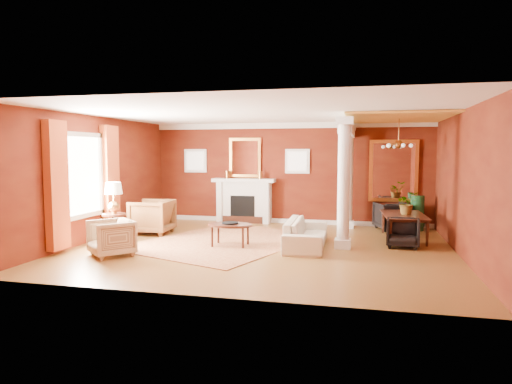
% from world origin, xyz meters
% --- Properties ---
extents(ground, '(8.00, 8.00, 0.00)m').
position_xyz_m(ground, '(0.00, 0.00, 0.00)').
color(ground, brown).
rests_on(ground, ground).
extents(room_shell, '(8.04, 7.04, 2.92)m').
position_xyz_m(room_shell, '(0.00, 0.00, 2.02)').
color(room_shell, '#5E200D').
rests_on(room_shell, ground).
extents(fireplace, '(1.85, 0.42, 1.29)m').
position_xyz_m(fireplace, '(-1.30, 3.32, 0.65)').
color(fireplace, silver).
rests_on(fireplace, ground).
extents(overmantel_mirror, '(0.95, 0.07, 1.15)m').
position_xyz_m(overmantel_mirror, '(-1.30, 3.45, 1.90)').
color(overmantel_mirror, gold).
rests_on(overmantel_mirror, fireplace).
extents(flank_window_left, '(0.70, 0.07, 0.70)m').
position_xyz_m(flank_window_left, '(-2.85, 3.46, 1.80)').
color(flank_window_left, silver).
rests_on(flank_window_left, room_shell).
extents(flank_window_right, '(0.70, 0.07, 0.70)m').
position_xyz_m(flank_window_right, '(0.25, 3.46, 1.80)').
color(flank_window_right, silver).
rests_on(flank_window_right, room_shell).
extents(left_window, '(0.21, 2.55, 2.60)m').
position_xyz_m(left_window, '(-3.89, -0.60, 1.42)').
color(left_window, white).
rests_on(left_window, room_shell).
extents(column_front, '(0.36, 0.36, 2.80)m').
position_xyz_m(column_front, '(1.70, 0.30, 1.43)').
color(column_front, silver).
rests_on(column_front, ground).
extents(column_back, '(0.36, 0.36, 2.80)m').
position_xyz_m(column_back, '(1.70, 3.00, 1.43)').
color(column_back, silver).
rests_on(column_back, ground).
extents(header_beam, '(0.30, 3.20, 0.32)m').
position_xyz_m(header_beam, '(1.70, 1.90, 2.62)').
color(header_beam, silver).
rests_on(header_beam, column_front).
extents(amber_ceiling, '(2.30, 3.40, 0.04)m').
position_xyz_m(amber_ceiling, '(2.85, 1.75, 2.87)').
color(amber_ceiling, gold).
rests_on(amber_ceiling, room_shell).
extents(dining_mirror, '(1.30, 0.07, 1.70)m').
position_xyz_m(dining_mirror, '(2.90, 3.45, 1.55)').
color(dining_mirror, gold).
rests_on(dining_mirror, room_shell).
extents(chandelier, '(0.60, 0.62, 0.75)m').
position_xyz_m(chandelier, '(2.90, 1.80, 2.25)').
color(chandelier, '#AA7135').
rests_on(chandelier, room_shell).
extents(crown_trim, '(8.00, 0.08, 0.16)m').
position_xyz_m(crown_trim, '(0.00, 3.46, 2.82)').
color(crown_trim, silver).
rests_on(crown_trim, room_shell).
extents(base_trim, '(8.00, 0.08, 0.12)m').
position_xyz_m(base_trim, '(0.00, 3.46, 0.06)').
color(base_trim, silver).
rests_on(base_trim, ground).
extents(rug, '(4.43, 5.06, 0.02)m').
position_xyz_m(rug, '(-0.95, 0.43, 0.01)').
color(rug, maroon).
rests_on(rug, ground).
extents(sofa, '(0.66, 2.08, 0.81)m').
position_xyz_m(sofa, '(0.92, 0.24, 0.40)').
color(sofa, beige).
rests_on(sofa, ground).
extents(armchair_leopard, '(0.91, 0.97, 0.96)m').
position_xyz_m(armchair_leopard, '(-3.08, 0.96, 0.48)').
color(armchair_leopard, black).
rests_on(armchair_leopard, ground).
extents(armchair_stripe, '(1.06, 1.06, 0.80)m').
position_xyz_m(armchair_stripe, '(-2.75, -1.51, 0.40)').
color(armchair_stripe, tan).
rests_on(armchair_stripe, ground).
extents(coffee_table, '(0.99, 0.99, 0.50)m').
position_xyz_m(coffee_table, '(-0.71, -0.07, 0.45)').
color(coffee_table, black).
rests_on(coffee_table, ground).
extents(coffee_book, '(0.16, 0.07, 0.22)m').
position_xyz_m(coffee_book, '(-0.71, 0.01, 0.61)').
color(coffee_book, black).
rests_on(coffee_book, coffee_table).
extents(side_table, '(0.55, 0.55, 1.38)m').
position_xyz_m(side_table, '(-3.50, -0.12, 0.91)').
color(side_table, black).
rests_on(side_table, ground).
extents(dining_table, '(0.70, 1.74, 0.95)m').
position_xyz_m(dining_table, '(3.09, 1.65, 0.48)').
color(dining_table, black).
rests_on(dining_table, ground).
extents(dining_chair_near, '(0.72, 0.69, 0.70)m').
position_xyz_m(dining_chair_near, '(2.97, 0.70, 0.35)').
color(dining_chair_near, black).
rests_on(dining_chair_near, ground).
extents(dining_chair_far, '(0.98, 0.95, 0.81)m').
position_xyz_m(dining_chair_far, '(2.86, 2.96, 0.41)').
color(dining_chair_far, black).
rests_on(dining_chair_far, ground).
extents(green_urn, '(0.39, 0.39, 0.94)m').
position_xyz_m(green_urn, '(3.50, 3.00, 0.37)').
color(green_urn, '#14401E').
rests_on(green_urn, ground).
extents(potted_plant, '(0.66, 0.69, 0.42)m').
position_xyz_m(potted_plant, '(3.11, 1.64, 1.16)').
color(potted_plant, '#26591E').
rests_on(potted_plant, dining_table).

